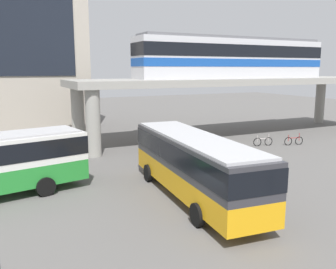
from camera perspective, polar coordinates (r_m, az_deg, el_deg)
name	(u,v)px	position (r m, az deg, el deg)	size (l,w,h in m)	color
ground_plane	(133,171)	(23.66, -5.51, -5.68)	(120.00, 120.00, 0.00)	#605E5B
elevated_platform	(235,86)	(35.99, 10.48, 7.51)	(31.78, 6.67, 5.60)	#9E9B93
train	(234,57)	(35.83, 10.31, 11.85)	(19.80, 2.96, 3.84)	silver
bus_main	(194,160)	(18.19, 4.05, -4.06)	(3.54, 11.23, 3.22)	orange
bicycle_blue	(199,148)	(28.60, 4.95, -2.13)	(1.66, 0.78, 1.04)	black
bicycle_red	(294,141)	(33.15, 19.15, -0.95)	(1.76, 0.44, 1.04)	black
bicycle_silver	(263,142)	(32.06, 14.71, -1.08)	(1.76, 0.44, 1.04)	black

